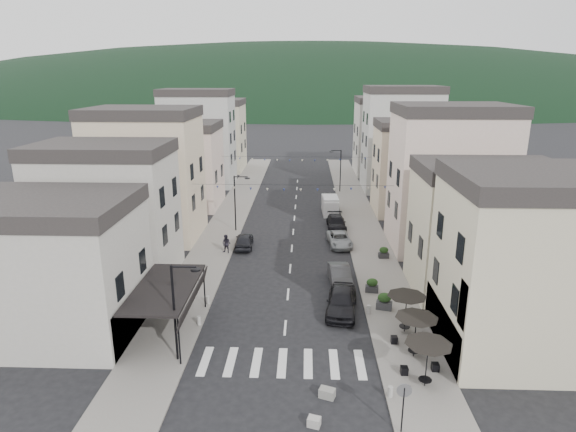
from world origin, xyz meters
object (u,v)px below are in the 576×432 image
Objects in this scene: parked_car_a at (342,301)px; parked_car_e at (244,240)px; parked_car_c at (339,239)px; pedestrian_b at (226,244)px; pedestrian_a at (176,285)px; parked_car_d at (336,223)px; parked_car_b at (340,276)px; delivery_van at (330,205)px.

parked_car_a reaches higher than parked_car_e.
parked_car_c is 2.60× the size of pedestrian_b.
pedestrian_a is (-12.16, 2.01, 0.08)m from parked_car_a.
parked_car_c is at bearing -91.43° from parked_car_d.
pedestrian_b reaches higher than parked_car_e.
parked_car_c is 17.41m from pedestrian_a.
parked_car_a is 13.70m from parked_car_c.
parked_car_a is at bearing -96.25° from parked_car_b.
pedestrian_b is (-1.40, -1.85, 0.30)m from parked_car_e.
delivery_van reaches higher than parked_car_c.
parked_car_a reaches higher than parked_car_d.
parked_car_e is at bearing 130.47° from parked_car_a.
parked_car_c is 9.24m from parked_car_e.
pedestrian_a is at bearing -120.65° from delivery_van.
parked_car_a is 1.05× the size of parked_car_d.
parked_car_d is at bearing 94.80° from parked_car_a.
parked_car_a is 3.06× the size of pedestrian_a.
parked_car_a is 12.32m from pedestrian_a.
delivery_van is at bearing 86.23° from parked_car_c.
delivery_van reaches higher than pedestrian_a.
delivery_van is (0.36, 24.93, 0.19)m from parked_car_a.
parked_car_b is 9.08m from parked_car_c.
parked_car_b is 2.74× the size of pedestrian_a.
parked_car_b is at bearing 133.60° from parked_car_e.
pedestrian_a is at bearing 68.14° from parked_car_e.
pedestrian_b reaches higher than pedestrian_a.
parked_car_e is 2.34× the size of pedestrian_b.
parked_car_d is 13.23m from pedestrian_b.
parked_car_b is 11.92m from parked_car_e.
delivery_van is at bearing 85.74° from parked_car_b.
pedestrian_a is at bearing -171.92° from parked_car_b.
pedestrian_a is (-12.92, -11.67, 0.31)m from parked_car_c.
parked_car_b is 11.88m from pedestrian_b.
pedestrian_b reaches higher than parked_car_c.
parked_car_d is 2.92× the size of pedestrian_a.
parked_car_b is 0.99× the size of parked_car_c.
parked_car_b is 1.09× the size of parked_car_e.
parked_car_b reaches higher than parked_car_c.
parked_car_e is (-8.64, 8.20, -0.04)m from parked_car_b.
delivery_van is 2.75× the size of pedestrian_a.
parked_car_b is at bearing 11.79° from pedestrian_a.
parked_car_e is 0.91× the size of delivery_van.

